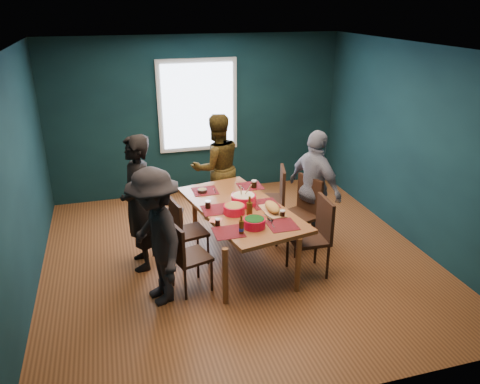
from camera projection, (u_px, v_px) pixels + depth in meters
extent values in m
cube|color=#94542B|center=(237.00, 258.00, 6.28)|extent=(5.00, 5.00, 0.01)
cube|color=silver|center=(237.00, 48.00, 5.24)|extent=(5.00, 5.00, 0.01)
cube|color=#103035|center=(18.00, 183.00, 5.13)|extent=(0.01, 5.00, 2.70)
cube|color=#103035|center=(413.00, 146.00, 6.39)|extent=(0.01, 5.00, 2.70)
cube|color=#103035|center=(198.00, 117.00, 7.98)|extent=(5.00, 0.01, 2.70)
cube|color=#103035|center=(326.00, 265.00, 3.54)|extent=(5.00, 0.01, 2.70)
cube|color=silver|center=(198.00, 106.00, 7.88)|extent=(1.35, 0.06, 1.55)
cube|color=brown|center=(240.00, 209.00, 5.99)|extent=(1.36, 2.14, 0.05)
cylinder|color=brown|center=(225.00, 276.00, 5.21)|extent=(0.07, 0.07, 0.70)
cylinder|color=brown|center=(298.00, 265.00, 5.43)|extent=(0.07, 0.07, 0.70)
cylinder|color=brown|center=(195.00, 211.00, 6.83)|extent=(0.07, 0.07, 0.70)
cylinder|color=brown|center=(252.00, 204.00, 7.05)|extent=(0.07, 0.07, 0.70)
cube|color=black|center=(169.00, 214.00, 6.60)|extent=(0.46, 0.46, 0.04)
cube|color=black|center=(156.00, 200.00, 6.52)|extent=(0.14, 0.37, 0.41)
cylinder|color=black|center=(157.00, 233.00, 6.54)|extent=(0.03, 0.03, 0.38)
cylinder|color=black|center=(180.00, 233.00, 6.54)|extent=(0.03, 0.03, 0.38)
cylinder|color=black|center=(161.00, 222.00, 6.83)|extent=(0.03, 0.03, 0.38)
cylinder|color=black|center=(182.00, 223.00, 6.83)|extent=(0.03, 0.03, 0.38)
cube|color=black|center=(190.00, 232.00, 6.03)|extent=(0.48, 0.48, 0.04)
cube|color=black|center=(176.00, 218.00, 5.86)|extent=(0.12, 0.40, 0.44)
cylinder|color=black|center=(183.00, 256.00, 5.90)|extent=(0.03, 0.03, 0.41)
cylinder|color=black|center=(208.00, 250.00, 6.05)|extent=(0.03, 0.03, 0.41)
cylinder|color=black|center=(174.00, 245.00, 6.18)|extent=(0.03, 0.03, 0.41)
cylinder|color=black|center=(198.00, 239.00, 6.33)|extent=(0.03, 0.03, 0.41)
cube|color=black|center=(191.00, 257.00, 5.45)|extent=(0.50, 0.50, 0.04)
cube|color=black|center=(176.00, 243.00, 5.27)|extent=(0.15, 0.39, 0.44)
cylinder|color=black|center=(186.00, 285.00, 5.32)|extent=(0.03, 0.03, 0.41)
cylinder|color=black|center=(212.00, 276.00, 5.49)|extent=(0.03, 0.03, 0.41)
cylinder|color=black|center=(173.00, 271.00, 5.59)|extent=(0.03, 0.03, 0.41)
cylinder|color=black|center=(198.00, 263.00, 5.76)|extent=(0.03, 0.03, 0.41)
cube|color=black|center=(269.00, 200.00, 6.90)|extent=(0.54, 0.54, 0.04)
cube|color=black|center=(283.00, 184.00, 6.80)|extent=(0.16, 0.43, 0.48)
cylinder|color=black|center=(256.00, 220.00, 6.82)|extent=(0.03, 0.03, 0.45)
cylinder|color=black|center=(282.00, 220.00, 6.82)|extent=(0.03, 0.03, 0.45)
cylinder|color=black|center=(255.00, 210.00, 7.17)|extent=(0.03, 0.03, 0.45)
cylinder|color=black|center=(280.00, 210.00, 7.17)|extent=(0.03, 0.03, 0.45)
cube|color=black|center=(298.00, 216.00, 6.34)|extent=(0.58, 0.58, 0.04)
cube|color=black|center=(310.00, 194.00, 6.35)|extent=(0.19, 0.44, 0.50)
cylinder|color=black|center=(296.00, 242.00, 6.19)|extent=(0.03, 0.03, 0.47)
cylinder|color=black|center=(317.00, 234.00, 6.40)|extent=(0.03, 0.03, 0.47)
cylinder|color=black|center=(277.00, 231.00, 6.48)|extent=(0.03, 0.03, 0.47)
cylinder|color=black|center=(298.00, 224.00, 6.69)|extent=(0.03, 0.03, 0.47)
cube|color=black|center=(308.00, 239.00, 5.75)|extent=(0.47, 0.47, 0.04)
cube|color=black|center=(325.00, 217.00, 5.69)|extent=(0.06, 0.45, 0.49)
cylinder|color=black|center=(298.00, 266.00, 5.63)|extent=(0.03, 0.03, 0.46)
cylinder|color=black|center=(328.00, 262.00, 5.72)|extent=(0.03, 0.03, 0.46)
cylinder|color=black|center=(287.00, 251.00, 5.98)|extent=(0.03, 0.03, 0.46)
cylinder|color=black|center=(316.00, 247.00, 6.06)|extent=(0.03, 0.03, 0.46)
imported|color=black|center=(138.00, 203.00, 5.78)|extent=(0.44, 0.65, 1.74)
imported|color=black|center=(217.00, 167.00, 7.15)|extent=(0.88, 0.73, 1.66)
imported|color=silver|center=(315.00, 189.00, 6.39)|extent=(0.68, 1.03, 1.63)
imported|color=black|center=(156.00, 237.00, 5.12)|extent=(0.83, 1.14, 1.59)
cylinder|color=red|center=(234.00, 209.00, 5.78)|extent=(0.27, 0.27, 0.11)
cylinder|color=#509335|center=(234.00, 206.00, 5.76)|extent=(0.24, 0.24, 0.02)
cylinder|color=red|center=(244.00, 200.00, 6.03)|extent=(0.32, 0.32, 0.13)
cylinder|color=beige|center=(244.00, 196.00, 6.01)|extent=(0.28, 0.28, 0.02)
cylinder|color=tan|center=(247.00, 192.00, 6.00)|extent=(0.09, 0.18, 0.26)
cylinder|color=tan|center=(241.00, 192.00, 5.98)|extent=(0.08, 0.18, 0.26)
cylinder|color=red|center=(254.00, 223.00, 5.42)|extent=(0.26, 0.26, 0.11)
cylinder|color=#114616|center=(254.00, 219.00, 5.40)|extent=(0.23, 0.23, 0.02)
cube|color=tan|center=(272.00, 211.00, 5.84)|extent=(0.24, 0.44, 0.02)
ellipsoid|color=gold|center=(272.00, 207.00, 5.81)|extent=(0.17, 0.35, 0.10)
cube|color=#AEADB4|center=(269.00, 217.00, 5.65)|extent=(0.07, 0.17, 0.00)
cylinder|color=black|center=(270.00, 220.00, 5.56)|extent=(0.05, 0.10, 0.02)
sphere|color=#225C15|center=(275.00, 210.00, 5.73)|extent=(0.03, 0.03, 0.03)
sphere|color=#225C15|center=(272.00, 206.00, 5.81)|extent=(0.03, 0.03, 0.03)
sphere|color=#225C15|center=(270.00, 203.00, 5.89)|extent=(0.03, 0.03, 0.03)
cylinder|color=black|center=(202.00, 191.00, 6.41)|extent=(0.13, 0.13, 0.05)
cylinder|color=#509335|center=(202.00, 189.00, 6.40)|extent=(0.11, 0.11, 0.01)
cylinder|color=#44290C|center=(241.00, 227.00, 5.27)|extent=(0.06, 0.06, 0.16)
cylinder|color=#44290C|center=(241.00, 218.00, 5.22)|extent=(0.02, 0.02, 0.06)
cylinder|color=#1734A3|center=(241.00, 229.00, 5.28)|extent=(0.06, 0.06, 0.04)
cylinder|color=#44290C|center=(249.00, 210.00, 5.64)|extent=(0.07, 0.07, 0.20)
cylinder|color=#44290C|center=(250.00, 200.00, 5.59)|extent=(0.03, 0.03, 0.08)
cylinder|color=black|center=(218.00, 222.00, 5.47)|extent=(0.06, 0.06, 0.09)
cylinder|color=silver|center=(218.00, 219.00, 5.45)|extent=(0.06, 0.06, 0.01)
cylinder|color=black|center=(283.00, 214.00, 5.68)|extent=(0.06, 0.06, 0.09)
cylinder|color=silver|center=(283.00, 211.00, 5.66)|extent=(0.06, 0.06, 0.01)
cylinder|color=black|center=(254.00, 184.00, 6.56)|extent=(0.08, 0.08, 0.11)
cylinder|color=silver|center=(254.00, 181.00, 6.54)|extent=(0.08, 0.08, 0.02)
cylinder|color=black|center=(208.00, 205.00, 5.92)|extent=(0.07, 0.07, 0.10)
cylinder|color=silver|center=(208.00, 201.00, 5.90)|extent=(0.07, 0.07, 0.01)
cube|color=#E46D60|center=(263.00, 201.00, 6.15)|extent=(0.18, 0.18, 0.00)
cube|color=#E46D60|center=(216.00, 220.00, 5.61)|extent=(0.19, 0.19, 0.00)
cube|color=#E46D60|center=(285.00, 227.00, 5.44)|extent=(0.17, 0.17, 0.00)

